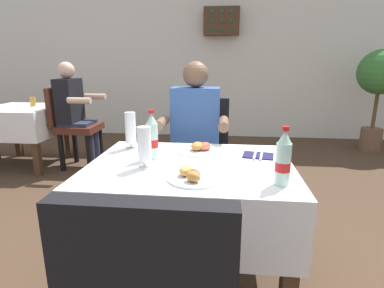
{
  "coord_description": "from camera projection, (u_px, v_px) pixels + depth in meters",
  "views": [
    {
      "loc": [
        0.17,
        -1.47,
        1.25
      ],
      "look_at": [
        -0.0,
        0.16,
        0.81
      ],
      "focal_mm": 28.61,
      "sensor_mm": 36.0,
      "label": 1
    }
  ],
  "objects": [
    {
      "name": "ground_plane",
      "position": [
        190.0,
        288.0,
        1.75
      ],
      "size": [
        11.0,
        11.0,
        0.0
      ],
      "primitive_type": "plane",
      "color": "#473323"
    },
    {
      "name": "cola_bottle_secondary",
      "position": [
        283.0,
        160.0,
        1.31
      ],
      "size": [
        0.07,
        0.07,
        0.26
      ],
      "color": "silver",
      "rests_on": "main_dining_table"
    },
    {
      "name": "background_patron",
      "position": [
        75.0,
        109.0,
        3.62
      ],
      "size": [
        0.46,
        0.5,
        1.26
      ],
      "color": "#282D42",
      "rests_on": "ground"
    },
    {
      "name": "napkin_cutlery_set",
      "position": [
        258.0,
        155.0,
        1.75
      ],
      "size": [
        0.19,
        0.2,
        0.01
      ],
      "color": "#231E4C",
      "rests_on": "main_dining_table"
    },
    {
      "name": "cola_bottle_primary",
      "position": [
        152.0,
        138.0,
        1.67
      ],
      "size": [
        0.07,
        0.07,
        0.27
      ],
      "color": "silver",
      "rests_on": "main_dining_table"
    },
    {
      "name": "background_chair_right",
      "position": [
        72.0,
        122.0,
        3.67
      ],
      "size": [
        0.5,
        0.44,
        0.97
      ],
      "color": "#4C2319",
      "rests_on": "ground"
    },
    {
      "name": "seated_diner_far",
      "position": [
        195.0,
        136.0,
        2.3
      ],
      "size": [
        0.5,
        0.46,
        1.26
      ],
      "color": "#282D42",
      "rests_on": "ground"
    },
    {
      "name": "beer_glass_middle",
      "position": [
        131.0,
        130.0,
        1.88
      ],
      "size": [
        0.07,
        0.07,
        0.23
      ],
      "color": "white",
      "rests_on": "main_dining_table"
    },
    {
      "name": "back_wall",
      "position": [
        216.0,
        48.0,
        5.09
      ],
      "size": [
        11.0,
        0.12,
        2.97
      ],
      "primitive_type": "cube",
      "color": "silver",
      "rests_on": "ground"
    },
    {
      "name": "plate_far_diner",
      "position": [
        199.0,
        149.0,
        1.83
      ],
      "size": [
        0.25,
        0.25,
        0.06
      ],
      "color": "white",
      "rests_on": "main_dining_table"
    },
    {
      "name": "main_dining_table",
      "position": [
        190.0,
        194.0,
        1.67
      ],
      "size": [
        1.07,
        0.83,
        0.73
      ],
      "color": "white",
      "rests_on": "ground"
    },
    {
      "name": "wall_bottle_rack",
      "position": [
        222.0,
        21.0,
        4.82
      ],
      "size": [
        0.56,
        0.21,
        0.42
      ],
      "color": "#472D1E"
    },
    {
      "name": "potted_plant_corner",
      "position": [
        380.0,
        80.0,
        4.24
      ],
      "size": [
        0.62,
        0.62,
        1.43
      ],
      "color": "brown",
      "rests_on": "ground"
    },
    {
      "name": "background_dining_table",
      "position": [
        23.0,
        122.0,
        3.73
      ],
      "size": [
        0.84,
        0.83,
        0.73
      ],
      "color": "white",
      "rests_on": "ground"
    },
    {
      "name": "chair_far_diner_seat",
      "position": [
        201.0,
        152.0,
        2.45
      ],
      "size": [
        0.44,
        0.5,
        0.97
      ],
      "color": "black",
      "rests_on": "ground"
    },
    {
      "name": "beer_glass_left",
      "position": [
        144.0,
        146.0,
        1.53
      ],
      "size": [
        0.07,
        0.07,
        0.21
      ],
      "color": "white",
      "rests_on": "main_dining_table"
    },
    {
      "name": "plate_near_camera",
      "position": [
        193.0,
        176.0,
        1.39
      ],
      "size": [
        0.25,
        0.25,
        0.06
      ],
      "color": "white",
      "rests_on": "main_dining_table"
    },
    {
      "name": "background_table_tumbler",
      "position": [
        33.0,
        102.0,
        3.74
      ],
      "size": [
        0.06,
        0.06,
        0.11
      ],
      "primitive_type": "cylinder",
      "color": "#C68928",
      "rests_on": "background_dining_table"
    }
  ]
}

